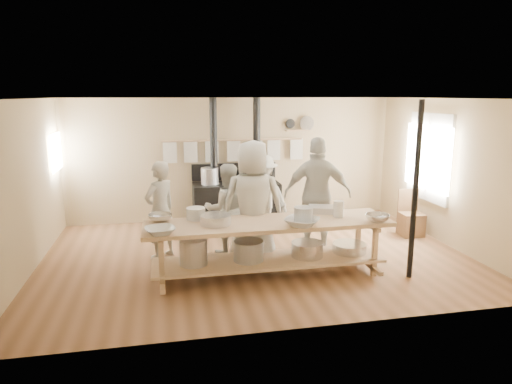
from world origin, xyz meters
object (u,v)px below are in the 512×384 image
(prep_table, at_px, (268,243))
(cook_right, at_px, (318,194))
(chair, at_px, (411,222))
(stove, at_px, (236,198))
(cook_by_window, at_px, (263,195))
(cook_left, at_px, (227,209))
(roasting_pan, at_px, (323,209))
(cook_center, at_px, (253,204))
(cook_far_left, at_px, (160,210))

(prep_table, xyz_separation_m, cook_right, (1.11, 1.03, 0.46))
(chair, bearing_deg, prep_table, -151.83)
(stove, height_order, prep_table, stove)
(prep_table, bearing_deg, cook_by_window, 79.54)
(cook_left, relative_size, cook_by_window, 0.99)
(cook_right, height_order, chair, cook_right)
(prep_table, distance_m, cook_by_window, 2.12)
(stove, distance_m, cook_left, 1.91)
(cook_right, relative_size, cook_by_window, 1.27)
(prep_table, relative_size, roasting_pan, 8.02)
(prep_table, height_order, cook_right, cook_right)
(cook_by_window, bearing_deg, roasting_pan, -34.01)
(cook_by_window, bearing_deg, cook_left, -95.37)
(stove, distance_m, roasting_pan, 2.88)
(cook_left, bearing_deg, cook_center, 114.27)
(cook_left, xyz_separation_m, roasting_pan, (1.41, -0.84, 0.13))
(stove, height_order, cook_far_left, stove)
(cook_far_left, distance_m, roasting_pan, 2.65)
(cook_far_left, distance_m, chair, 4.75)
(cook_center, bearing_deg, stove, -81.42)
(prep_table, bearing_deg, chair, 24.63)
(cook_right, height_order, cook_by_window, cook_right)
(prep_table, height_order, chair, chair)
(stove, height_order, cook_left, stove)
(cook_by_window, bearing_deg, cook_right, -17.36)
(cook_far_left, bearing_deg, stove, -170.45)
(cook_center, xyz_separation_m, cook_right, (1.23, 0.50, -0.01))
(stove, xyz_separation_m, cook_center, (-0.12, -2.49, 0.48))
(cook_center, distance_m, cook_by_window, 1.63)
(cook_far_left, xyz_separation_m, chair, (4.71, 0.30, -0.55))
(cook_far_left, bearing_deg, roasting_pan, 121.15)
(cook_left, distance_m, cook_right, 1.58)
(cook_center, bearing_deg, cook_far_left, -12.15)
(chair, bearing_deg, cook_by_window, 170.99)
(roasting_pan, bearing_deg, cook_left, 149.14)
(cook_by_window, height_order, chair, cook_by_window)
(stove, bearing_deg, cook_left, -103.62)
(prep_table, distance_m, chair, 3.49)
(cook_left, bearing_deg, cook_right, 172.23)
(cook_by_window, xyz_separation_m, chair, (2.78, -0.62, -0.52))
(cook_center, distance_m, chair, 3.48)
(prep_table, xyz_separation_m, chair, (3.16, 1.45, -0.26))
(cook_far_left, height_order, cook_center, cook_center)
(stove, height_order, cook_by_window, stove)
(cook_center, distance_m, cook_right, 1.33)
(prep_table, distance_m, cook_far_left, 1.95)
(cook_center, xyz_separation_m, cook_by_window, (0.50, 1.54, -0.22))
(chair, bearing_deg, roasting_pan, -149.44)
(stove, bearing_deg, cook_center, -92.79)
(prep_table, relative_size, cook_by_window, 2.32)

